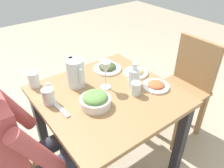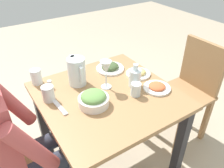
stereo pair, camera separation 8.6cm
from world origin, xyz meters
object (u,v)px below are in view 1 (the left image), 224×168
object	(u,v)px
dining_table	(108,110)
water_glass_far_right	(136,88)
chair_far	(185,84)
diner_near	(18,145)
salad_bowl	(95,100)
plate_rice_curry	(156,85)
plate_dolmas	(107,67)
water_glass_by_pitcher	(48,96)
plate_fries	(136,72)
oil_carafe	(134,78)
water_pitcher	(76,73)
wine_glass	(105,69)
salt_shaker	(48,87)
water_glass_near_left	(34,80)

from	to	relation	value
dining_table	water_glass_far_right	distance (m)	0.25
water_glass_far_right	dining_table	bearing A→B (deg)	-127.35
dining_table	chair_far	size ratio (longest dim) A/B	0.94
diner_near	salad_bowl	distance (m)	0.48
diner_near	water_glass_far_right	world-z (taller)	diner_near
dining_table	plate_rice_curry	bearing A→B (deg)	66.25
plate_dolmas	water_glass_by_pitcher	distance (m)	0.53
water_glass_by_pitcher	salad_bowl	bearing A→B (deg)	47.52
plate_fries	water_glass_far_right	size ratio (longest dim) A/B	2.08
oil_carafe	dining_table	bearing A→B (deg)	-96.00
water_pitcher	wine_glass	size ratio (longest dim) A/B	0.97
plate_dolmas	salt_shaker	size ratio (longest dim) A/B	3.91
water_pitcher	water_glass_by_pitcher	world-z (taller)	water_pitcher
diner_near	oil_carafe	distance (m)	0.80
plate_dolmas	salt_shaker	bearing A→B (deg)	-91.74
water_pitcher	water_glass_far_right	world-z (taller)	water_pitcher
salad_bowl	chair_far	bearing A→B (deg)	90.05
dining_table	water_pitcher	bearing A→B (deg)	-152.96
chair_far	water_glass_far_right	distance (m)	0.71
water_glass_by_pitcher	oil_carafe	distance (m)	0.56
water_glass_far_right	salt_shaker	world-z (taller)	water_glass_far_right
plate_dolmas	water_pitcher	bearing A→B (deg)	-81.55
water_glass_near_left	water_glass_far_right	size ratio (longest dim) A/B	1.22
diner_near	salt_shaker	xyz separation A→B (m)	(-0.27, 0.30, 0.10)
water_glass_by_pitcher	plate_fries	bearing A→B (deg)	84.54
oil_carafe	salt_shaker	size ratio (longest dim) A/B	3.05
chair_far	water_glass_by_pitcher	distance (m)	1.18
plate_dolmas	oil_carafe	xyz separation A→B (m)	(0.28, 0.02, 0.04)
water_pitcher	plate_rice_curry	size ratio (longest dim) A/B	1.05
chair_far	water_glass_near_left	distance (m)	1.24
plate_fries	wine_glass	size ratio (longest dim) A/B	0.91
plate_rice_curry	water_glass_by_pitcher	distance (m)	0.70
water_glass_far_right	oil_carafe	distance (m)	0.11
dining_table	water_glass_by_pitcher	distance (m)	0.41
diner_near	plate_rice_curry	size ratio (longest dim) A/B	6.59
chair_far	salad_bowl	size ratio (longest dim) A/B	4.86
wine_glass	water_glass_near_left	bearing A→B (deg)	-128.86
chair_far	water_pitcher	distance (m)	0.99
plate_rice_curry	chair_far	bearing A→B (deg)	99.68
water_glass_near_left	salt_shaker	bearing A→B (deg)	29.02
oil_carafe	salad_bowl	bearing A→B (deg)	-84.98
water_pitcher	salad_bowl	distance (m)	0.27
chair_far	oil_carafe	bearing A→B (deg)	-92.74
plate_rice_curry	oil_carafe	xyz separation A→B (m)	(-0.11, -0.10, 0.04)
diner_near	chair_far	bearing A→B (deg)	88.03
chair_far	plate_fries	bearing A→B (deg)	-104.92
water_glass_by_pitcher	plate_dolmas	bearing A→B (deg)	102.37
wine_glass	salt_shaker	bearing A→B (deg)	-122.34
plate_fries	plate_rice_curry	size ratio (longest dim) A/B	0.98
plate_rice_curry	salt_shaker	world-z (taller)	salt_shaker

